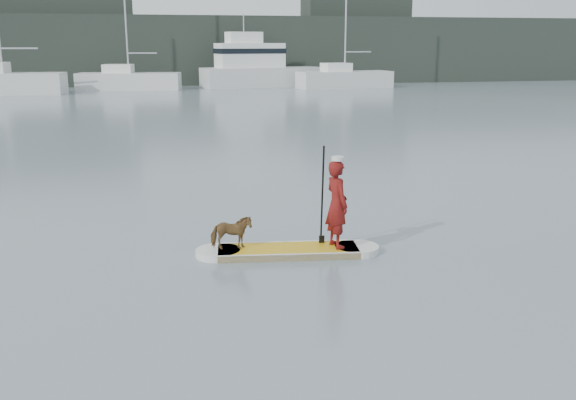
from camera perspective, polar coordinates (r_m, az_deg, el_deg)
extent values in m
plane|color=slate|center=(8.68, 3.35, -11.38)|extent=(140.00, 140.00, 0.00)
cube|color=gold|center=(11.54, 0.00, -4.54)|extent=(2.58, 1.12, 0.12)
cylinder|color=silver|center=(11.50, -6.24, -4.67)|extent=(0.80, 0.80, 0.12)
cylinder|color=silver|center=(11.70, 6.13, -4.35)|extent=(0.80, 0.80, 0.12)
cube|color=silver|center=(11.89, -0.15, -3.98)|extent=(2.49, 0.39, 0.12)
cube|color=silver|center=(11.19, 0.16, -5.13)|extent=(2.49, 0.39, 0.12)
imported|color=maroon|center=(11.40, 4.36, -0.37)|extent=(0.49, 0.64, 1.57)
cylinder|color=silver|center=(11.23, 4.44, 3.70)|extent=(0.22, 0.22, 0.07)
imported|color=brown|center=(11.39, -5.08, -2.90)|extent=(0.75, 0.39, 0.61)
cylinder|color=black|center=(11.57, 3.07, 0.33)|extent=(0.07, 0.30, 1.89)
cube|color=black|center=(11.81, 3.01, -3.92)|extent=(0.10, 0.03, 0.32)
cube|color=silver|center=(52.01, -23.94, 9.43)|extent=(8.76, 3.61, 1.53)
cylinder|color=#B7B7BC|center=(51.57, -22.79, 12.32)|extent=(2.62, 0.35, 0.11)
cube|color=silver|center=(53.67, -13.94, 10.20)|extent=(8.35, 3.78, 1.34)
cube|color=white|center=(53.78, -14.86, 11.23)|extent=(2.51, 2.09, 0.67)
cylinder|color=#B7B7BC|center=(53.66, -14.31, 16.43)|extent=(0.13, 0.13, 10.35)
cylinder|color=#B7B7BC|center=(53.39, -12.84, 12.61)|extent=(2.28, 0.47, 0.10)
cube|color=silver|center=(54.40, 5.05, 10.60)|extent=(8.08, 3.48, 1.37)
cube|color=white|center=(54.04, 4.30, 11.69)|extent=(2.39, 2.04, 0.69)
cylinder|color=#B7B7BC|center=(54.38, 5.18, 16.59)|extent=(0.14, 0.14, 9.99)
cylinder|color=#B7B7BC|center=(54.82, 6.25, 12.96)|extent=(2.34, 0.38, 0.10)
cube|color=silver|center=(55.64, -2.41, 10.85)|extent=(10.42, 4.90, 1.64)
cube|color=white|center=(55.23, -3.42, 12.71)|extent=(5.87, 3.46, 2.00)
cube|color=white|center=(55.06, -3.95, 14.22)|extent=(3.07, 2.19, 0.91)
cube|color=black|center=(55.23, -3.43, 13.09)|extent=(5.98, 3.54, 0.41)
cylinder|color=#B7B7BC|center=(55.08, -3.97, 15.45)|extent=(0.09, 0.09, 1.46)
cube|color=black|center=(60.60, -10.58, 12.94)|extent=(90.00, 6.00, 6.00)
cube|color=black|center=(62.05, -20.21, 13.75)|extent=(14.00, 4.00, 9.00)
cube|color=black|center=(64.77, 5.96, 14.03)|extent=(10.00, 4.00, 8.00)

